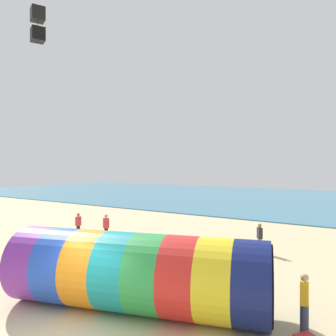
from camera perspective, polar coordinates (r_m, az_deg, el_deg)
The scene contains 7 objects.
sea at distance 48.76m, azimuth 24.48°, elevation -5.25°, with size 120.00×40.00×0.10m, color teal.
giant_inflatable_tube at distance 11.50m, azimuth -5.63°, elevation -17.61°, with size 9.07×5.03×2.60m.
kite_handler at distance 10.96m, azimuth 22.67°, elevation -20.84°, with size 0.26×0.38×1.73m.
kite_black_box at distance 15.72m, azimuth -21.74°, elevation 22.19°, with size 0.70×0.70×1.50m.
bystander_near_water at distance 21.74m, azimuth -10.73°, elevation -10.11°, with size 0.38×0.26×1.72m.
bystander_mid_beach at distance 19.29m, azimuth 15.68°, elevation -11.64°, with size 0.39×0.42×1.63m.
bystander_far_left at distance 23.19m, azimuth -15.36°, elevation -9.56°, with size 0.26×0.38×1.65m.
Camera 1 is at (7.46, -6.09, 4.86)m, focal length 35.00 mm.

